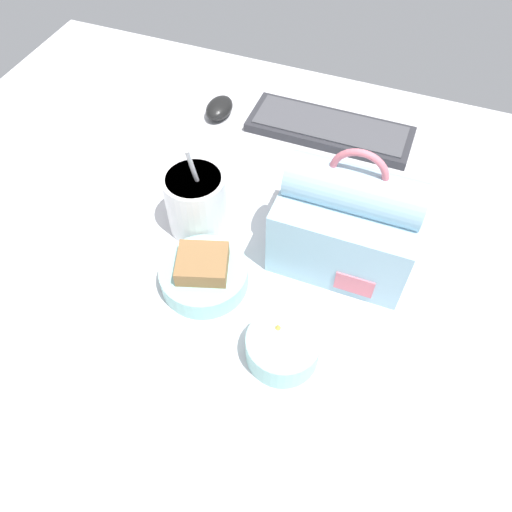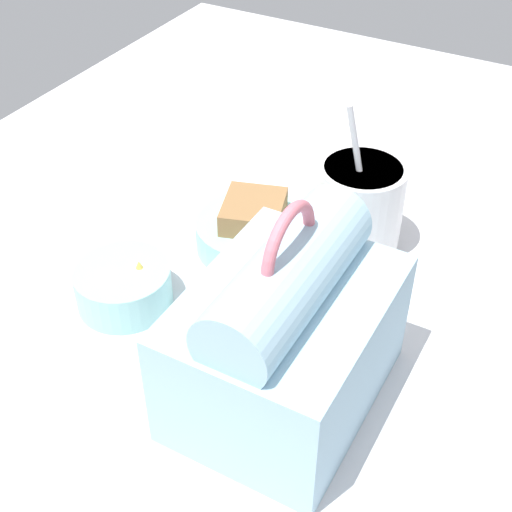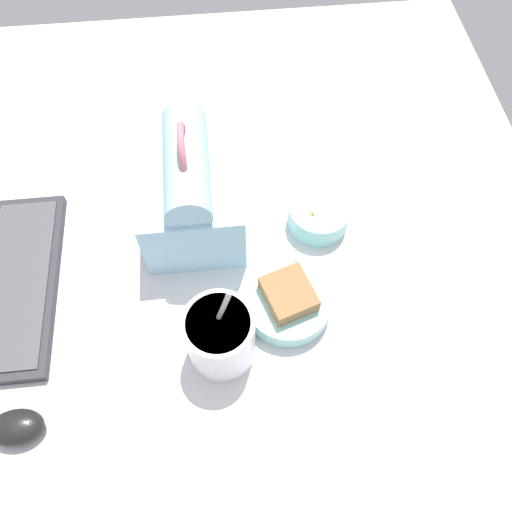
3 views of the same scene
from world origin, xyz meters
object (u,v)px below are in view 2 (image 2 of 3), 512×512
Objects in this scene: soup_cup at (359,206)px; lunch_bag at (286,335)px; bento_bowl_sandwich at (254,230)px; bento_bowl_snacks at (124,285)px.

lunch_bag is at bearing 6.80° from soup_cup.
soup_cup reaches higher than bento_bowl_sandwich.
lunch_bag reaches higher than soup_cup.
bento_bowl_sandwich is (-18.30, -13.42, -5.50)cm from lunch_bag.
lunch_bag is at bearing 36.26° from bento_bowl_sandwich.
lunch_bag is 24.43cm from soup_cup.
lunch_bag reaches higher than bento_bowl_sandwich.
bento_bowl_sandwich is at bearing -143.74° from lunch_bag.
bento_bowl_sandwich is 1.32× the size of bento_bowl_snacks.
soup_cup reaches higher than bento_bowl_snacks.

